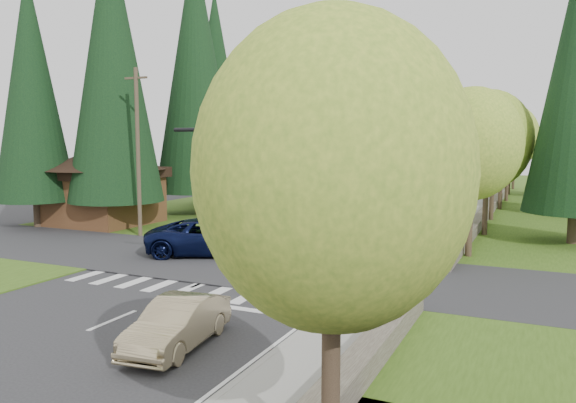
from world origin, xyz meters
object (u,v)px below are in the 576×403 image
Objects in this scene: parked_car_a at (421,221)px; parked_car_b at (421,209)px; parked_car_e at (467,190)px; suv_navy at (214,237)px; parked_car_c at (437,201)px; sedan_champagne at (178,323)px; parked_car_d at (447,194)px.

parked_car_b is at bearing 108.69° from parked_car_a.
parked_car_e is (1.08, 18.26, -0.04)m from parked_car_b.
parked_car_c is at bearing -41.08° from suv_navy.
sedan_champagne is 0.95× the size of parked_car_a.
parked_car_a is at bearing -60.48° from suv_navy.
parked_car_b is 5.25m from parked_car_c.
parked_car_d is at bearing -93.84° from parked_car_e.
parked_car_c is 6.96m from parked_car_d.
suv_navy is at bearing 110.61° from sedan_champagne.
parked_car_c is at bearing 81.32° from sedan_champagne.
parked_car_c is 13.04m from parked_car_e.
parked_car_b is 1.07× the size of parked_car_e.
suv_navy is at bearing -106.93° from parked_car_b.
sedan_champagne is 22.61m from parked_car_a.
suv_navy is at bearing -107.40° from parked_car_d.
suv_navy is 31.26m from parked_car_d.
parked_car_a is 0.96× the size of parked_car_b.
parked_car_b is 18.29m from parked_car_e.
parked_car_a is at bearing -90.83° from parked_car_d.
suv_navy is at bearing -111.54° from parked_car_c.
parked_car_d is (-1.38, 19.27, -0.02)m from parked_car_a.
suv_navy reaches higher than parked_car_b.
suv_navy is at bearing -118.36° from parked_car_a.
sedan_champagne reaches higher than parked_car_e.
suv_navy reaches higher than parked_car_d.
parked_car_c reaches higher than parked_car_d.
sedan_champagne is 0.89× the size of parked_car_c.
parked_car_c reaches higher than parked_car_b.
parked_car_b is 12.20m from parked_car_d.
sedan_champagne is 34.81m from parked_car_c.
sedan_champagne is at bearing -96.19° from parked_car_d.
suv_navy is 19.52m from parked_car_b.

